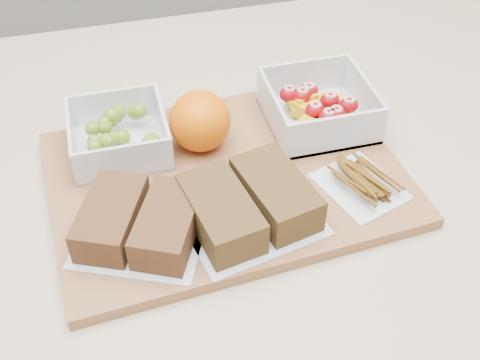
{
  "coord_description": "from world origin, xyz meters",
  "views": [
    {
      "loc": [
        -0.12,
        -0.49,
        1.42
      ],
      "look_at": [
        0.01,
        -0.0,
        0.93
      ],
      "focal_mm": 45.0,
      "sensor_mm": 36.0,
      "label": 1
    }
  ],
  "objects": [
    {
      "name": "cutting_board",
      "position": [
        0.0,
        0.02,
        0.91
      ],
      "size": [
        0.44,
        0.33,
        0.02
      ],
      "primitive_type": "cube",
      "rotation": [
        0.0,
        0.0,
        0.07
      ],
      "color": "#95643D",
      "rests_on": "counter"
    },
    {
      "name": "grape_container",
      "position": [
        -0.12,
        0.11,
        0.94
      ],
      "size": [
        0.12,
        0.12,
        0.05
      ],
      "color": "silver",
      "rests_on": "cutting_board"
    },
    {
      "name": "fruit_container",
      "position": [
        0.14,
        0.09,
        0.94
      ],
      "size": [
        0.13,
        0.13,
        0.06
      ],
      "color": "silver",
      "rests_on": "cutting_board"
    },
    {
      "name": "orange",
      "position": [
        -0.02,
        0.08,
        0.95
      ],
      "size": [
        0.08,
        0.08,
        0.08
      ],
      "primitive_type": "sphere",
      "color": "orange",
      "rests_on": "cutting_board"
    },
    {
      "name": "sandwich_bag_left",
      "position": [
        -0.11,
        -0.05,
        0.94
      ],
      "size": [
        0.17,
        0.17,
        0.04
      ],
      "color": "silver",
      "rests_on": "cutting_board"
    },
    {
      "name": "sandwich_bag_center",
      "position": [
        0.01,
        -0.05,
        0.94
      ],
      "size": [
        0.17,
        0.16,
        0.04
      ],
      "color": "silver",
      "rests_on": "cutting_board"
    },
    {
      "name": "pretzel_bag",
      "position": [
        0.15,
        -0.04,
        0.93
      ],
      "size": [
        0.11,
        0.12,
        0.02
      ],
      "color": "silver",
      "rests_on": "cutting_board"
    }
  ]
}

